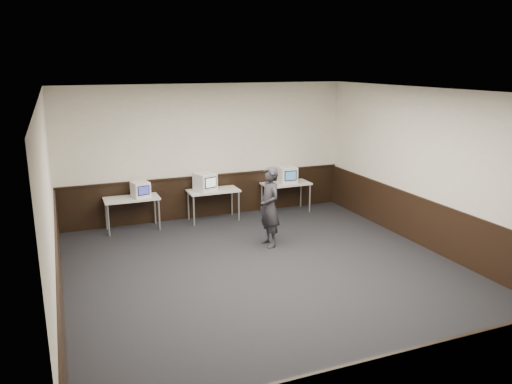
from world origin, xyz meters
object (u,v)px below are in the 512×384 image
Objects in this scene: desk_left at (132,201)px; emac_center at (205,182)px; emac_left at (141,190)px; desk_right at (286,186)px; person at (270,207)px; desk_center at (213,193)px; emac_right at (287,175)px.

desk_left is 2.15× the size of emac_center.
desk_right is at bearing -11.06° from emac_left.
person reaches higher than emac_left.
desk_left is 1.00× the size of desk_right.
emac_left reaches higher than desk_left.
person reaches higher than desk_center.
desk_center is at bearing -17.71° from emac_center.
desk_left is 3.84m from emac_right.
emac_center reaches higher than emac_left.
desk_center is 1.95m from emac_right.
emac_center is at bearing -163.55° from person.
emac_left is 1.50m from emac_center.
emac_right is at bearing -11.21° from emac_left.
emac_left is at bearing 162.67° from emac_center.
desk_right is at bearing -18.76° from emac_center.
emac_left is at bearing -174.95° from emac_right.
emac_right is at bearing -0.27° from desk_center.
emac_center is (-2.09, -0.00, 0.28)m from desk_right.
emac_center reaches higher than desk_left.
emac_left is 0.27× the size of person.
desk_left is 0.73× the size of person.
emac_right is (3.63, 0.04, 0.03)m from emac_left.
desk_center and desk_right have the same top height.
emac_left is 0.78× the size of emac_center.
desk_right is 2.46m from person.
emac_center is 2.13m from emac_right.
person is (-1.37, -2.05, -0.13)m from emac_right.
desk_center is 2.15× the size of emac_center.
emac_left is (0.20, -0.04, 0.25)m from desk_left.
desk_right is at bearing 0.00° from desk_center.
person is (-1.34, -2.06, 0.15)m from desk_right.
desk_center is 0.73× the size of person.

